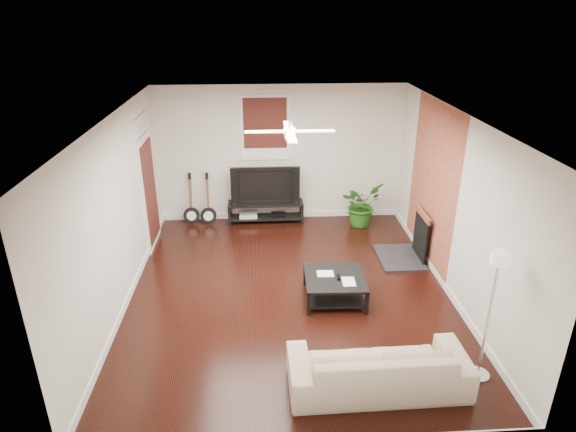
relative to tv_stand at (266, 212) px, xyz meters
name	(u,v)px	position (x,y,z in m)	size (l,w,h in m)	color
room	(290,211)	(0.32, -2.78, 1.18)	(5.01, 6.01, 2.81)	black
brick_accent	(432,185)	(2.81, -1.78, 1.18)	(0.02, 2.20, 2.80)	#B34A39
fireplace	(410,235)	(2.52, -1.78, 0.24)	(0.80, 1.10, 0.92)	black
window_back	(265,128)	(0.02, 0.19, 1.73)	(1.00, 0.06, 1.30)	#37140F
door_left	(148,181)	(-2.14, -0.88, 1.03)	(0.08, 1.00, 2.50)	white
tv_stand	(266,212)	(0.00, 0.00, 0.00)	(1.56, 0.42, 0.44)	black
tv	(265,184)	(0.00, 0.02, 0.62)	(1.39, 0.18, 0.80)	black
coffee_table	(334,287)	(1.01, -2.99, -0.03)	(0.91, 0.91, 0.38)	black
sofa	(378,365)	(1.23, -4.92, 0.09)	(2.11, 0.83, 0.62)	tan
floor_lamp	(489,317)	(2.52, -4.82, 0.64)	(0.28, 0.28, 1.72)	silver
potted_plant	(361,204)	(1.95, -0.26, 0.24)	(0.82, 0.71, 0.91)	#255E1A
guitar_left	(190,200)	(-1.54, -0.03, 0.32)	(0.33, 0.24, 1.08)	black
guitar_right	(207,200)	(-1.19, -0.06, 0.32)	(0.33, 0.24, 1.08)	black
ceiling_fan	(290,131)	(0.32, -2.78, 2.38)	(1.24, 1.24, 0.32)	white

